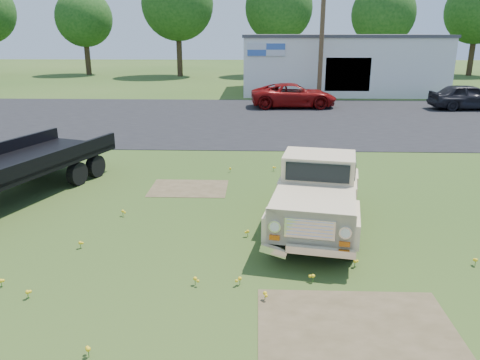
% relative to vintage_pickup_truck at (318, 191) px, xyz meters
% --- Properties ---
extents(ground, '(140.00, 140.00, 0.00)m').
position_rel_vintage_pickup_truck_xyz_m(ground, '(-1.35, -0.88, -0.87)').
color(ground, '#284817').
rests_on(ground, ground).
extents(asphalt_lot, '(90.00, 14.00, 0.02)m').
position_rel_vintage_pickup_truck_xyz_m(asphalt_lot, '(-1.35, 14.12, -0.87)').
color(asphalt_lot, black).
rests_on(asphalt_lot, ground).
extents(dirt_patch_a, '(3.00, 2.00, 0.01)m').
position_rel_vintage_pickup_truck_xyz_m(dirt_patch_a, '(0.15, -3.88, -0.87)').
color(dirt_patch_a, brown).
rests_on(dirt_patch_a, ground).
extents(dirt_patch_b, '(2.20, 1.60, 0.01)m').
position_rel_vintage_pickup_truck_xyz_m(dirt_patch_b, '(-3.35, 2.62, -0.87)').
color(dirt_patch_b, brown).
rests_on(dirt_patch_b, ground).
extents(commercial_building, '(14.20, 8.20, 4.15)m').
position_rel_vintage_pickup_truck_xyz_m(commercial_building, '(4.65, 26.11, 1.23)').
color(commercial_building, silver).
rests_on(commercial_building, ground).
extents(utility_pole_mid, '(1.60, 0.30, 9.00)m').
position_rel_vintage_pickup_truck_xyz_m(utility_pole_mid, '(2.65, 21.12, 3.73)').
color(utility_pole_mid, '#41331E').
rests_on(utility_pole_mid, ground).
extents(treeline_b, '(5.76, 5.76, 8.57)m').
position_rel_vintage_pickup_truck_xyz_m(treeline_b, '(-19.35, 40.12, 4.80)').
color(treeline_b, '#382919').
rests_on(treeline_b, ground).
extents(treeline_c, '(7.04, 7.04, 10.47)m').
position_rel_vintage_pickup_truck_xyz_m(treeline_c, '(-9.35, 38.62, 6.06)').
color(treeline_c, '#382919').
rests_on(treeline_c, ground).
extents(treeline_d, '(6.72, 6.72, 10.00)m').
position_rel_vintage_pickup_truck_xyz_m(treeline_d, '(0.65, 39.62, 5.75)').
color(treeline_d, '#382919').
rests_on(treeline_d, ground).
extents(treeline_e, '(6.08, 6.08, 9.04)m').
position_rel_vintage_pickup_truck_xyz_m(treeline_e, '(10.65, 38.12, 5.11)').
color(treeline_e, '#382919').
rests_on(treeline_e, ground).
extents(treeline_f, '(6.40, 6.40, 9.52)m').
position_rel_vintage_pickup_truck_xyz_m(treeline_f, '(20.65, 40.62, 5.43)').
color(treeline_f, '#382919').
rests_on(treeline_f, ground).
extents(vintage_pickup_truck, '(2.72, 5.06, 1.74)m').
position_rel_vintage_pickup_truck_xyz_m(vintage_pickup_truck, '(0.00, 0.00, 0.00)').
color(vintage_pickup_truck, beige).
rests_on(vintage_pickup_truck, ground).
extents(flatbed_trailer, '(4.49, 7.50, 1.94)m').
position_rel_vintage_pickup_truck_xyz_m(flatbed_trailer, '(-8.10, 1.72, 0.10)').
color(flatbed_trailer, black).
rests_on(flatbed_trailer, ground).
extents(red_pickup, '(5.15, 2.57, 1.40)m').
position_rel_vintage_pickup_truck_xyz_m(red_pickup, '(0.76, 18.04, -0.17)').
color(red_pickup, maroon).
rests_on(red_pickup, ground).
extents(dark_sedan, '(4.36, 1.92, 1.46)m').
position_rel_vintage_pickup_truck_xyz_m(dark_sedan, '(10.78, 17.58, -0.14)').
color(dark_sedan, black).
rests_on(dark_sedan, ground).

